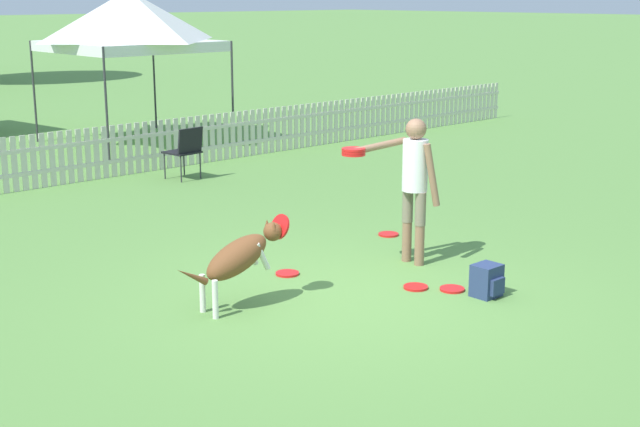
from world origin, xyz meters
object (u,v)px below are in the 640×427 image
object	(u,v)px
frisbee_midfield	(287,273)
backpack_on_grass	(487,281)
frisbee_near_dog	(388,234)
canopy_tent_main	(129,21)
folding_chair_blue_left	(186,148)
frisbee_near_handler	(416,287)
leaping_dog	(240,256)
handler_person	(411,174)
frisbee_far_scatter	(452,289)

from	to	relation	value
frisbee_midfield	backpack_on_grass	distance (m)	2.14
frisbee_near_dog	canopy_tent_main	bearing A→B (deg)	79.66
folding_chair_blue_left	frisbee_near_handler	bearing A→B (deg)	70.99
backpack_on_grass	folding_chair_blue_left	world-z (taller)	folding_chair_blue_left
frisbee_near_handler	frisbee_midfield	xyz separation A→B (m)	(-0.66, 1.25, 0.00)
leaping_dog	canopy_tent_main	world-z (taller)	canopy_tent_main
backpack_on_grass	folding_chair_blue_left	distance (m)	6.93
frisbee_near_dog	folding_chair_blue_left	world-z (taller)	folding_chair_blue_left
backpack_on_grass	canopy_tent_main	world-z (taller)	canopy_tent_main
handler_person	frisbee_near_dog	size ratio (longest dim) A/B	6.42
frisbee_midfield	folding_chair_blue_left	distance (m)	5.39
frisbee_near_handler	frisbee_near_dog	distance (m)	2.07
frisbee_far_scatter	folding_chair_blue_left	distance (m)	6.61
frisbee_midfield	frisbee_far_scatter	world-z (taller)	same
frisbee_far_scatter	canopy_tent_main	xyz separation A→B (m)	(2.63, 10.28, 2.41)
leaping_dog	frisbee_near_dog	world-z (taller)	leaping_dog
canopy_tent_main	frisbee_near_dog	bearing A→B (deg)	-100.34
handler_person	frisbee_far_scatter	distance (m)	1.42
frisbee_near_dog	backpack_on_grass	size ratio (longest dim) A/B	0.77
frisbee_near_handler	folding_chair_blue_left	size ratio (longest dim) A/B	0.30
backpack_on_grass	handler_person	bearing A→B (deg)	77.79
backpack_on_grass	leaping_dog	bearing A→B (deg)	144.32
leaping_dog	backpack_on_grass	world-z (taller)	leaping_dog
frisbee_midfield	folding_chair_blue_left	world-z (taller)	folding_chair_blue_left
leaping_dog	frisbee_midfield	world-z (taller)	leaping_dog
handler_person	frisbee_near_dog	distance (m)	1.57
folding_chair_blue_left	leaping_dog	bearing A→B (deg)	54.29
leaping_dog	folding_chair_blue_left	distance (m)	6.23
frisbee_near_handler	backpack_on_grass	xyz separation A→B (m)	(0.33, -0.65, 0.15)
frisbee_far_scatter	backpack_on_grass	size ratio (longest dim) A/B	0.77
frisbee_near_dog	frisbee_far_scatter	bearing A→B (deg)	-120.12
handler_person	canopy_tent_main	distance (m)	9.73
frisbee_near_dog	canopy_tent_main	distance (m)	8.87
leaping_dog	frisbee_near_dog	xyz separation A→B (m)	(2.97, 0.81, -0.50)
frisbee_near_dog	canopy_tent_main	size ratio (longest dim) A/B	0.08
leaping_dog	backpack_on_grass	bearing A→B (deg)	58.52
canopy_tent_main	frisbee_near_handler	bearing A→B (deg)	-105.92
frisbee_near_handler	leaping_dog	bearing A→B (deg)	154.79
handler_person	backpack_on_grass	xyz separation A→B (m)	(-0.28, -1.27, -0.86)
folding_chair_blue_left	backpack_on_grass	bearing A→B (deg)	74.87
backpack_on_grass	canopy_tent_main	distance (m)	11.16
frisbee_midfield	backpack_on_grass	bearing A→B (deg)	-62.31
handler_person	folding_chair_blue_left	xyz separation A→B (m)	(0.86, 5.55, -0.51)
canopy_tent_main	folding_chair_blue_left	bearing A→B (deg)	-110.02
frisbee_far_scatter	folding_chair_blue_left	xyz separation A→B (m)	(1.24, 6.47, 0.50)
frisbee_near_handler	frisbee_far_scatter	world-z (taller)	same
frisbee_near_dog	folding_chair_blue_left	bearing A→B (deg)	88.21
handler_person	frisbee_near_dog	xyz separation A→B (m)	(0.71, 0.97, -1.01)
frisbee_midfield	frisbee_far_scatter	size ratio (longest dim) A/B	1.00
frisbee_near_handler	folding_chair_blue_left	xyz separation A→B (m)	(1.46, 6.18, 0.50)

